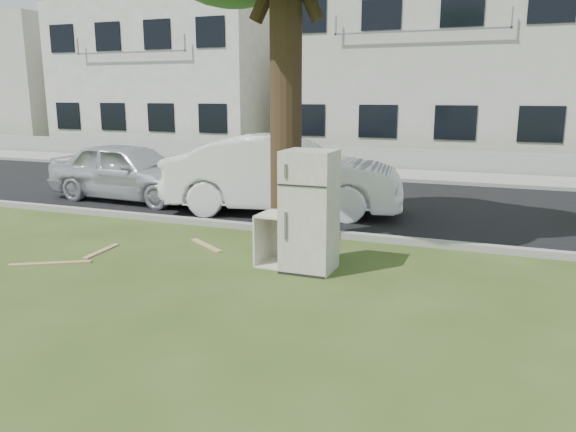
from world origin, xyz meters
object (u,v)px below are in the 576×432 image
at_px(fridge, 309,211).
at_px(car_left, 130,171).
at_px(car_center, 284,175).
at_px(cabinet, 292,240).

relative_size(fridge, car_left, 0.43).
bearing_deg(fridge, car_left, 147.95).
xyz_separation_m(car_center, car_left, (-4.10, 0.04, -0.13)).
xyz_separation_m(fridge, car_left, (-5.99, 3.74, -0.18)).
xyz_separation_m(fridge, cabinet, (-0.30, 0.09, -0.50)).
bearing_deg(fridge, cabinet, 164.12).
bearing_deg(cabinet, car_left, 148.52).
distance_m(cabinet, car_center, 3.97).
bearing_deg(car_left, car_center, -87.03).
bearing_deg(car_center, cabinet, -167.42).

